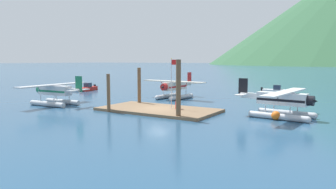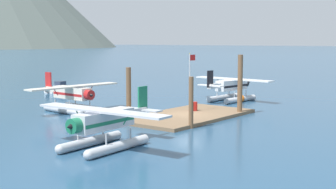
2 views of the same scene
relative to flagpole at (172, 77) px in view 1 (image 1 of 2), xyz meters
name	(u,v)px [view 1 (image 1 of 2)]	position (x,y,z in m)	size (l,w,h in m)	color
ground_plane	(158,111)	(-1.44, -0.71, -3.86)	(1200.00, 1200.00, 0.00)	navy
dock_platform	(158,110)	(-1.44, -0.71, -3.71)	(13.38, 7.06, 0.30)	brown
piling_near_left	(108,93)	(-5.79, -4.17, -1.73)	(0.39, 0.39, 4.25)	brown
piling_near_right	(178,89)	(2.98, -3.77, -0.94)	(0.49, 0.49, 5.83)	brown
piling_far_left	(139,86)	(-6.35, 2.23, -1.45)	(0.44, 0.44, 4.81)	brown
flagpole	(172,77)	(0.00, 0.00, 0.00)	(0.95, 0.10, 5.69)	silver
fuel_drum	(178,105)	(0.73, 0.01, -3.12)	(0.62, 0.62, 0.88)	#AD1E19
mooring_buoy	(276,115)	(11.29, 0.73, -3.43)	(0.87, 0.87, 0.87)	orange
seaplane_silver_port_aft	(55,93)	(-15.30, -3.83, -2.28)	(7.98, 10.46, 3.84)	#B7BABF
seaplane_white_stbd_fwd	(282,102)	(11.53, 2.12, -2.28)	(7.96, 10.48, 3.84)	#B7BABF
seaplane_cream_bow_left	(175,88)	(-5.87, 10.38, -2.28)	(10.47, 7.97, 3.84)	#B7BABF
boat_red_open_west	(88,88)	(-26.47, 12.79, -3.37)	(2.53, 4.78, 1.50)	#B2231E
boat_white_open_north	(276,91)	(5.28, 26.24, -3.37)	(4.87, 2.04, 1.50)	silver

